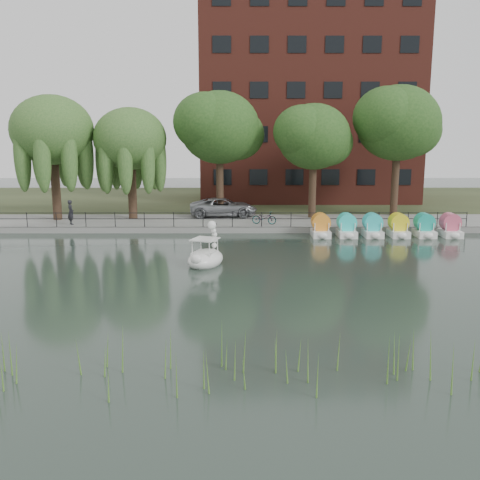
{
  "coord_description": "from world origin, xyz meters",
  "views": [
    {
      "loc": [
        0.43,
        -22.73,
        6.59
      ],
      "look_at": [
        0.5,
        4.0,
        1.3
      ],
      "focal_mm": 40.0,
      "sensor_mm": 36.0,
      "label": 1
    }
  ],
  "objects_px": {
    "bicycle": "(264,217)",
    "pedestrian": "(71,210)",
    "minivan": "(223,206)",
    "swan_boat": "(206,256)"
  },
  "relations": [
    {
      "from": "bicycle",
      "to": "swan_boat",
      "type": "xyz_separation_m",
      "value": [
        -3.48,
        -10.3,
        -0.42
      ]
    },
    {
      "from": "bicycle",
      "to": "pedestrian",
      "type": "bearing_deg",
      "value": 104.56
    },
    {
      "from": "bicycle",
      "to": "swan_boat",
      "type": "height_order",
      "value": "swan_boat"
    },
    {
      "from": "pedestrian",
      "to": "swan_boat",
      "type": "xyz_separation_m",
      "value": [
        10.04,
        -10.19,
        -0.91
      ]
    },
    {
      "from": "bicycle",
      "to": "pedestrian",
      "type": "xyz_separation_m",
      "value": [
        -13.52,
        -0.11,
        0.49
      ]
    },
    {
      "from": "bicycle",
      "to": "swan_boat",
      "type": "bearing_deg",
      "value": 175.42
    },
    {
      "from": "pedestrian",
      "to": "swan_boat",
      "type": "relative_size",
      "value": 0.67
    },
    {
      "from": "minivan",
      "to": "swan_boat",
      "type": "distance_m",
      "value": 13.98
    },
    {
      "from": "minivan",
      "to": "pedestrian",
      "type": "distance_m",
      "value": 11.21
    },
    {
      "from": "minivan",
      "to": "pedestrian",
      "type": "xyz_separation_m",
      "value": [
        -10.56,
        -3.77,
        0.17
      ]
    }
  ]
}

